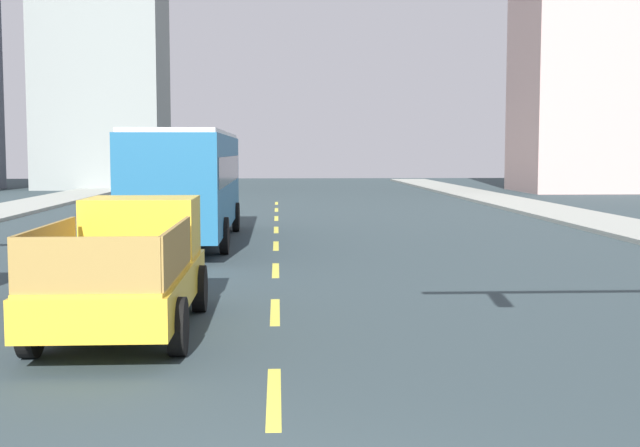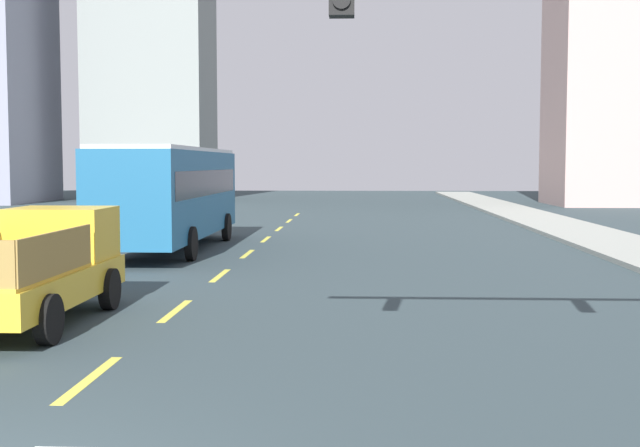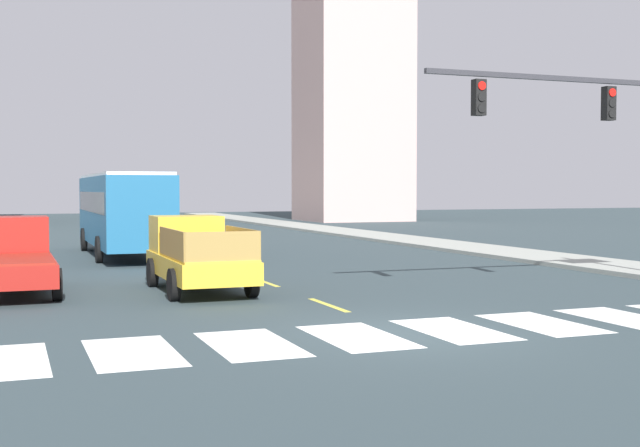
# 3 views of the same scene
# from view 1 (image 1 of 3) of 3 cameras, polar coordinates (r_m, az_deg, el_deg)

# --- Properties ---
(lane_dash_0) EXTENTS (0.16, 2.40, 0.01)m
(lane_dash_0) POSITION_cam_1_polar(r_m,az_deg,el_deg) (9.58, -3.17, -11.73)
(lane_dash_0) COLOR gold
(lane_dash_0) RESTS_ON ground
(lane_dash_1) EXTENTS (0.16, 2.40, 0.01)m
(lane_dash_1) POSITION_cam_1_polar(r_m,az_deg,el_deg) (14.44, -3.09, -6.02)
(lane_dash_1) COLOR gold
(lane_dash_1) RESTS_ON ground
(lane_dash_2) EXTENTS (0.16, 2.40, 0.01)m
(lane_dash_2) POSITION_cam_1_polar(r_m,az_deg,el_deg) (19.37, -3.05, -3.21)
(lane_dash_2) COLOR gold
(lane_dash_2) RESTS_ON ground
(lane_dash_3) EXTENTS (0.16, 2.40, 0.01)m
(lane_dash_3) POSITION_cam_1_polar(r_m,az_deg,el_deg) (24.33, -3.03, -1.53)
(lane_dash_3) COLOR gold
(lane_dash_3) RESTS_ON ground
(lane_dash_4) EXTENTS (0.16, 2.40, 0.01)m
(lane_dash_4) POSITION_cam_1_polar(r_m,az_deg,el_deg) (29.30, -3.01, -0.43)
(lane_dash_4) COLOR gold
(lane_dash_4) RESTS_ON ground
(lane_dash_5) EXTENTS (0.16, 2.40, 0.01)m
(lane_dash_5) POSITION_cam_1_polar(r_m,az_deg,el_deg) (34.28, -3.00, 0.35)
(lane_dash_5) COLOR gold
(lane_dash_5) RESTS_ON ground
(lane_dash_6) EXTENTS (0.16, 2.40, 0.01)m
(lane_dash_6) POSITION_cam_1_polar(r_m,az_deg,el_deg) (39.27, -2.99, 0.94)
(lane_dash_6) COLOR gold
(lane_dash_6) RESTS_ON ground
(lane_dash_7) EXTENTS (0.16, 2.40, 0.01)m
(lane_dash_7) POSITION_cam_1_polar(r_m,az_deg,el_deg) (44.26, -2.99, 1.39)
(lane_dash_7) COLOR gold
(lane_dash_7) RESTS_ON ground
(pickup_stakebed) EXTENTS (2.18, 5.20, 1.96)m
(pickup_stakebed) POSITION_cam_1_polar(r_m,az_deg,el_deg) (13.46, -12.86, -2.92)
(pickup_stakebed) COLOR gold
(pickup_stakebed) RESTS_ON ground
(city_bus) EXTENTS (2.72, 10.80, 3.32)m
(city_bus) POSITION_cam_1_polar(r_m,az_deg,el_deg) (25.40, -8.98, 3.10)
(city_bus) COLOR #1D5A85
(city_bus) RESTS_ON ground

